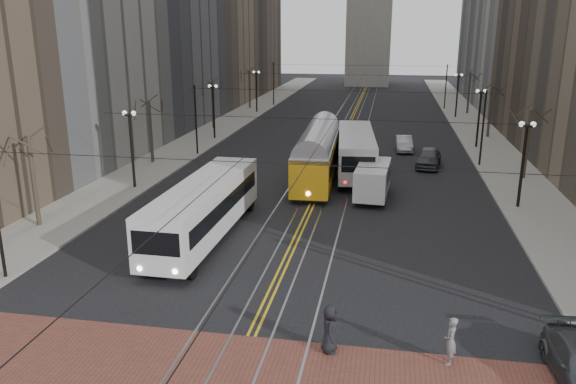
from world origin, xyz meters
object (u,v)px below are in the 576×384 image
at_px(sedan_silver, 404,144).
at_px(pedestrian_b, 451,341).
at_px(rear_bus, 356,153).
at_px(streetcar, 318,158).
at_px(cargo_van, 373,182).
at_px(transit_bus, 205,211).
at_px(sedan_grey, 429,158).
at_px(pedestrian_a, 330,329).

xyz_separation_m(sedan_silver, pedestrian_b, (0.98, -36.93, 0.19)).
relative_size(rear_bus, sedan_silver, 2.96).
relative_size(streetcar, rear_bus, 1.12).
distance_m(cargo_van, sedan_silver, 17.00).
distance_m(transit_bus, streetcar, 14.98).
xyz_separation_m(transit_bus, pedestrian_b, (12.62, -10.51, -0.73)).
bearing_deg(transit_bus, cargo_van, 47.60).
bearing_deg(sedan_grey, cargo_van, -105.54).
relative_size(rear_bus, sedan_grey, 2.66).
bearing_deg(rear_bus, transit_bus, -119.19).
xyz_separation_m(transit_bus, sedan_silver, (11.65, 26.42, -0.93)).
bearing_deg(cargo_van, streetcar, 137.72).
relative_size(sedan_silver, pedestrian_b, 2.42).
bearing_deg(rear_bus, sedan_silver, 61.63).
distance_m(streetcar, pedestrian_a, 25.02).
bearing_deg(pedestrian_a, pedestrian_b, -95.95).
relative_size(streetcar, sedan_silver, 3.32).
relative_size(transit_bus, rear_bus, 1.02).
bearing_deg(cargo_van, sedan_silver, 85.07).
xyz_separation_m(streetcar, rear_bus, (2.84, 2.54, -0.02)).
distance_m(sedan_silver, pedestrian_b, 36.94).
xyz_separation_m(transit_bus, rear_bus, (7.50, 16.78, 0.04)).
bearing_deg(pedestrian_b, rear_bus, -164.24).
distance_m(rear_bus, pedestrian_a, 27.31).
xyz_separation_m(transit_bus, cargo_van, (9.16, 9.62, -0.42)).
relative_size(transit_bus, pedestrian_b, 7.30).
distance_m(rear_bus, pedestrian_b, 27.77).
distance_m(transit_bus, pedestrian_a, 13.40).
relative_size(streetcar, sedan_grey, 2.99).
xyz_separation_m(cargo_van, sedan_silver, (2.49, 16.81, -0.51)).
xyz_separation_m(sedan_grey, sedan_silver, (-1.99, 6.44, -0.11)).
height_order(transit_bus, cargo_van, transit_bus).
height_order(streetcar, sedan_grey, streetcar).
distance_m(rear_bus, sedan_grey, 6.98).
bearing_deg(pedestrian_a, streetcar, 2.39).
relative_size(transit_bus, pedestrian_a, 7.06).
bearing_deg(transit_bus, rear_bus, 67.12).
distance_m(cargo_van, pedestrian_b, 20.42).
height_order(cargo_van, sedan_silver, cargo_van).
height_order(streetcar, sedan_silver, streetcar).
distance_m(sedan_silver, pedestrian_a, 37.08).
bearing_deg(sedan_silver, rear_bus, -115.81).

